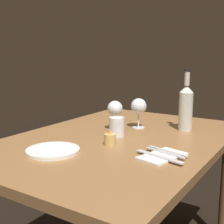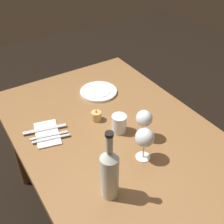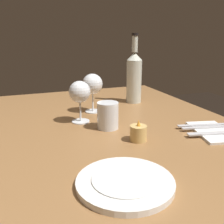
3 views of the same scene
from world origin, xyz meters
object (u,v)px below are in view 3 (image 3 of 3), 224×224
votive_candle (138,134)px  wine_glass_right (92,85)px  dinner_plate (125,182)px  table_knife (219,133)px  fork_inner (208,127)px  water_tumbler (108,117)px  folded_napkin (213,132)px  wine_bottle (134,76)px  fork_outer (203,125)px  wine_glass_left (80,93)px

votive_candle → wine_glass_right: bearing=-173.0°
wine_glass_right → dinner_plate: bearing=-9.6°
dinner_plate → table_knife: dinner_plate is taller
fork_inner → dinner_plate: bearing=-62.2°
dinner_plate → water_tumbler: bearing=166.2°
wine_glass_right → folded_napkin: (0.37, 0.30, -0.11)m
wine_bottle → fork_outer: (0.41, 0.07, -0.11)m
fork_outer → wine_glass_right: bearing=-136.9°
water_tumbler → folded_napkin: bearing=61.8°
wine_glass_right → fork_outer: size_ratio=0.89×
dinner_plate → fork_inner: dinner_plate is taller
dinner_plate → folded_napkin: size_ratio=1.02×
wine_glass_right → fork_inner: 0.47m
dinner_plate → wine_glass_right: bearing=170.4°
wine_bottle → fork_outer: size_ratio=1.76×
wine_bottle → folded_napkin: (0.46, 0.07, -0.12)m
wine_glass_left → fork_inner: size_ratio=0.86×
folded_napkin → table_knife: size_ratio=1.01×
votive_candle → fork_outer: size_ratio=0.38×
fork_outer → votive_candle: bearing=-85.5°
wine_glass_left → wine_bottle: bearing=122.3°
wine_bottle → water_tumbler: size_ratio=3.43×
table_knife → wine_bottle: bearing=-171.3°
wine_glass_left → water_tumbler: (0.10, 0.07, -0.07)m
wine_glass_right → fork_inner: (0.34, 0.30, -0.10)m
wine_bottle → folded_napkin: bearing=9.2°
votive_candle → fork_outer: 0.26m
wine_glass_right → votive_candle: wine_glass_right is taller
wine_bottle → dinner_plate: bearing=-26.6°
wine_glass_right → fork_outer: (0.32, 0.30, -0.10)m
water_tumbler → dinner_plate: size_ratio=0.43×
wine_glass_left → dinner_plate: (0.44, -0.01, -0.10)m
fork_inner → folded_napkin: bearing=0.0°
fork_outer → folded_napkin: bearing=0.0°
folded_napkin → table_knife: 0.03m
wine_glass_right → wine_bottle: wine_bottle is taller
water_tumbler → fork_inner: water_tumbler is taller
folded_napkin → table_knife: (0.03, 0.00, 0.01)m
dinner_plate → folded_napkin: (-0.18, 0.39, -0.00)m
folded_napkin → votive_candle: bearing=-96.5°
votive_candle → dinner_plate: bearing=-32.5°
votive_candle → folded_napkin: size_ratio=0.32×
wine_glass_left → folded_napkin: wine_glass_left is taller
water_tumbler → dinner_plate: 0.36m
wine_glass_left → wine_glass_right: (-0.11, 0.08, 0.00)m
votive_candle → dinner_plate: size_ratio=0.31×
fork_inner → votive_candle: bearing=-91.0°
wine_bottle → fork_outer: wine_bottle is taller
dinner_plate → fork_outer: dinner_plate is taller
wine_bottle → wine_glass_right: bearing=-69.3°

